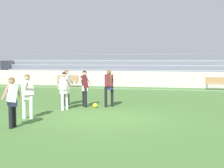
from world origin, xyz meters
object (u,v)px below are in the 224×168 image
at_px(player_white_wide_left, 66,84).
at_px(player_white_wide_right, 64,87).
at_px(bench_centre_sideline, 218,82).
at_px(player_dark_pressing_high, 109,85).
at_px(soccer_ball, 95,105).
at_px(player_white_trailing_run, 12,98).
at_px(bench_near_wall_gap, 68,80).
at_px(player_white_dropping_back, 27,92).
at_px(player_dark_deep_cover, 85,85).
at_px(bleacher_stand, 153,71).

height_order(player_white_wide_left, player_white_wide_right, player_white_wide_left).
bearing_deg(bench_centre_sideline, player_dark_pressing_high, -121.91).
xyz_separation_m(bench_centre_sideline, soccer_ball, (-6.40, -9.85, -0.44)).
xyz_separation_m(player_white_trailing_run, soccer_ball, (1.48, 4.49, -0.85)).
xyz_separation_m(bench_near_wall_gap, player_white_dropping_back, (3.32, -12.83, 0.43)).
xyz_separation_m(bench_near_wall_gap, player_dark_pressing_high, (5.61, -9.41, 0.48)).
bearing_deg(player_white_wide_left, player_dark_deep_cover, -12.36).
bearing_deg(player_white_wide_left, player_dark_pressing_high, 1.69).
bearing_deg(player_dark_deep_cover, player_white_dropping_back, -110.85).
bearing_deg(bleacher_stand, player_dark_pressing_high, -93.89).
height_order(player_white_wide_right, player_dark_pressing_high, player_dark_pressing_high).
xyz_separation_m(bleacher_stand, player_white_wide_left, (-2.93, -12.90, -0.13)).
xyz_separation_m(bleacher_stand, player_dark_deep_cover, (-1.96, -13.11, -0.15)).
bearing_deg(bleacher_stand, bench_centre_sideline, -34.54).
xyz_separation_m(player_dark_deep_cover, soccer_ball, (0.55, -0.17, -0.89)).
bearing_deg(player_white_trailing_run, player_dark_deep_cover, 78.76).
distance_m(player_dark_deep_cover, player_white_dropping_back, 3.37).
bearing_deg(bench_centre_sideline, bleacher_stand, 145.46).
distance_m(bleacher_stand, bench_centre_sideline, 6.08).
xyz_separation_m(player_dark_pressing_high, soccer_ball, (-0.54, -0.44, -0.92)).
bearing_deg(bench_centre_sideline, player_white_wide_right, -125.23).
distance_m(bench_near_wall_gap, player_dark_pressing_high, 10.96).
distance_m(player_dark_deep_cover, player_white_trailing_run, 4.75).
bearing_deg(bench_centre_sideline, soccer_ball, -123.00).
bearing_deg(bleacher_stand, player_dark_deep_cover, -98.51).
distance_m(player_dark_deep_cover, player_white_wide_left, 0.99).
relative_size(player_dark_deep_cover, player_white_trailing_run, 1.03).
height_order(bench_near_wall_gap, player_dark_deep_cover, player_dark_deep_cover).
relative_size(bench_near_wall_gap, player_white_wide_right, 1.09).
bearing_deg(bench_centre_sideline, player_dark_deep_cover, -125.66).
relative_size(bleacher_stand, bench_centre_sideline, 15.52).
bearing_deg(player_white_wide_left, player_white_dropping_back, -93.90).
height_order(player_dark_deep_cover, player_dark_pressing_high, player_dark_pressing_high).
relative_size(player_white_wide_left, soccer_ball, 7.72).
height_order(player_dark_deep_cover, player_white_trailing_run, player_dark_deep_cover).
distance_m(player_white_dropping_back, player_white_wide_right, 2.24).
height_order(bleacher_stand, bench_centre_sideline, bleacher_stand).
relative_size(player_dark_deep_cover, player_dark_pressing_high, 0.98).
height_order(bench_centre_sideline, player_white_dropping_back, player_white_dropping_back).
bearing_deg(player_dark_deep_cover, player_dark_pressing_high, 14.09).
bearing_deg(soccer_ball, player_white_wide_left, 165.88).
height_order(bench_centre_sideline, player_white_wide_right, player_white_wide_right).
bearing_deg(bleacher_stand, player_white_trailing_run, -99.23).
bearing_deg(soccer_ball, bench_centre_sideline, 57.00).
bearing_deg(bench_near_wall_gap, player_white_trailing_run, -75.93).
bearing_deg(player_dark_pressing_high, bleacher_stand, 86.11).
xyz_separation_m(bench_near_wall_gap, player_dark_deep_cover, (4.52, -9.68, 0.45)).
relative_size(bench_centre_sideline, player_dark_pressing_high, 1.05).
height_order(player_white_trailing_run, player_white_dropping_back, player_white_dropping_back).
relative_size(bleacher_stand, player_white_wide_left, 16.46).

